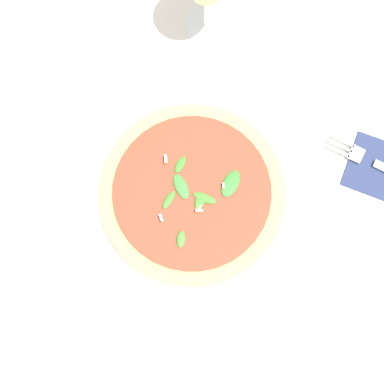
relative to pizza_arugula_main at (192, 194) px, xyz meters
name	(u,v)px	position (x,y,z in m)	size (l,w,h in m)	color
ground_plane	(178,190)	(0.02, 0.01, -0.02)	(6.00, 6.00, 0.00)	silver
pizza_arugula_main	(192,194)	(0.00, 0.00, 0.00)	(0.30, 0.30, 0.05)	white
side_plate_white	(150,384)	(-0.13, 0.25, -0.01)	(0.17, 0.17, 0.02)	white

